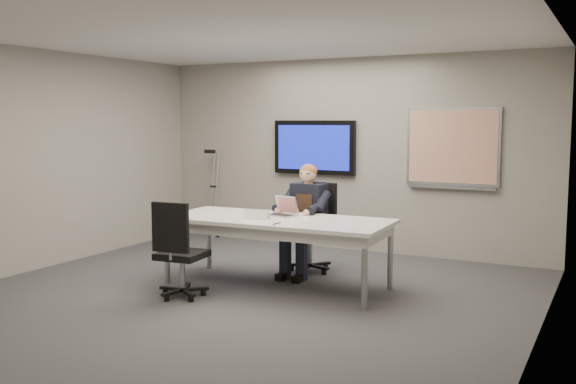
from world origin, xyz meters
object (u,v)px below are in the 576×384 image
at_px(office_chair_near, 180,268).
at_px(seated_person, 302,231).
at_px(conference_table, 277,226).
at_px(laptop, 284,211).
at_px(office_chair_far, 312,244).

xyz_separation_m(office_chair_near, seated_person, (0.70, 1.53, 0.22)).
relative_size(conference_table, laptop, 7.17).
relative_size(conference_table, office_chair_near, 2.48).
bearing_deg(laptop, seated_person, 98.63).
distance_m(office_chair_far, seated_person, 0.33).
distance_m(conference_table, office_chair_far, 0.95).
bearing_deg(laptop, conference_table, -68.11).
bearing_deg(seated_person, office_chair_near, -109.79).
xyz_separation_m(seated_person, laptop, (-0.04, -0.41, 0.30)).
height_order(office_chair_far, office_chair_near, office_chair_far).
relative_size(seated_person, laptop, 3.74).
height_order(seated_person, laptop, seated_person).
bearing_deg(conference_table, office_chair_near, -129.52).
relative_size(office_chair_near, laptop, 2.89).
xyz_separation_m(conference_table, office_chair_near, (-0.69, -0.91, -0.37)).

